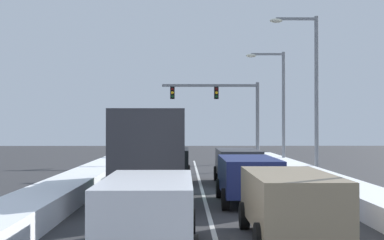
{
  "coord_description": "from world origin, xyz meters",
  "views": [
    {
      "loc": [
        -0.78,
        -6.65,
        2.84
      ],
      "look_at": [
        -0.28,
        31.33,
        3.2
      ],
      "focal_mm": 54.75,
      "sensor_mm": 36.0,
      "label": 1
    }
  ],
  "objects_px": {
    "suv_charcoal_right_lane_third": "(238,163)",
    "street_lamp_right_mid": "(310,82)",
    "suv_navy_right_lane_second": "(248,176)",
    "traffic_light_gantry": "(228,104)",
    "street_lamp_right_far": "(278,98)",
    "suv_tan_right_lane_nearest": "(290,200)",
    "box_truck_center_lane_second": "(152,152)",
    "suv_black_center_lane_third": "(169,162)",
    "suv_white_center_lane_nearest": "(148,208)"
  },
  "relations": [
    {
      "from": "suv_tan_right_lane_nearest",
      "to": "suv_white_center_lane_nearest",
      "type": "bearing_deg",
      "value": -158.34
    },
    {
      "from": "suv_tan_right_lane_nearest",
      "to": "traffic_light_gantry",
      "type": "height_order",
      "value": "traffic_light_gantry"
    },
    {
      "from": "suv_tan_right_lane_nearest",
      "to": "suv_charcoal_right_lane_third",
      "type": "relative_size",
      "value": 1.0
    },
    {
      "from": "suv_navy_right_lane_second",
      "to": "street_lamp_right_mid",
      "type": "distance_m",
      "value": 12.14
    },
    {
      "from": "box_truck_center_lane_second",
      "to": "street_lamp_right_mid",
      "type": "relative_size",
      "value": 0.82
    },
    {
      "from": "suv_navy_right_lane_second",
      "to": "street_lamp_right_mid",
      "type": "bearing_deg",
      "value": 66.58
    },
    {
      "from": "suv_navy_right_lane_second",
      "to": "street_lamp_right_far",
      "type": "height_order",
      "value": "street_lamp_right_far"
    },
    {
      "from": "suv_charcoal_right_lane_third",
      "to": "street_lamp_right_far",
      "type": "height_order",
      "value": "street_lamp_right_far"
    },
    {
      "from": "suv_tan_right_lane_nearest",
      "to": "suv_navy_right_lane_second",
      "type": "height_order",
      "value": "same"
    },
    {
      "from": "suv_charcoal_right_lane_third",
      "to": "suv_black_center_lane_third",
      "type": "distance_m",
      "value": 3.53
    },
    {
      "from": "suv_navy_right_lane_second",
      "to": "street_lamp_right_mid",
      "type": "xyz_separation_m",
      "value": [
        4.53,
        10.45,
        4.21
      ]
    },
    {
      "from": "suv_navy_right_lane_second",
      "to": "box_truck_center_lane_second",
      "type": "relative_size",
      "value": 0.68
    },
    {
      "from": "suv_charcoal_right_lane_third",
      "to": "suv_black_center_lane_third",
      "type": "relative_size",
      "value": 1.0
    },
    {
      "from": "suv_navy_right_lane_second",
      "to": "suv_black_center_lane_third",
      "type": "xyz_separation_m",
      "value": [
        -3.11,
        8.29,
        0.0
      ]
    },
    {
      "from": "suv_white_center_lane_nearest",
      "to": "traffic_light_gantry",
      "type": "height_order",
      "value": "traffic_light_gantry"
    },
    {
      "from": "street_lamp_right_far",
      "to": "suv_tan_right_lane_nearest",
      "type": "bearing_deg",
      "value": -98.47
    },
    {
      "from": "suv_charcoal_right_lane_third",
      "to": "street_lamp_right_mid",
      "type": "distance_m",
      "value": 6.74
    },
    {
      "from": "suv_charcoal_right_lane_third",
      "to": "street_lamp_right_mid",
      "type": "height_order",
      "value": "street_lamp_right_mid"
    },
    {
      "from": "suv_charcoal_right_lane_third",
      "to": "street_lamp_right_mid",
      "type": "relative_size",
      "value": 0.56
    },
    {
      "from": "box_truck_center_lane_second",
      "to": "street_lamp_right_mid",
      "type": "xyz_separation_m",
      "value": [
        8.02,
        10.87,
        3.33
      ]
    },
    {
      "from": "suv_tan_right_lane_nearest",
      "to": "box_truck_center_lane_second",
      "type": "height_order",
      "value": "box_truck_center_lane_second"
    },
    {
      "from": "suv_tan_right_lane_nearest",
      "to": "suv_black_center_lane_third",
      "type": "xyz_separation_m",
      "value": [
        -3.38,
        15.22,
        0.0
      ]
    },
    {
      "from": "street_lamp_right_far",
      "to": "suv_charcoal_right_lane_third",
      "type": "bearing_deg",
      "value": -108.95
    },
    {
      "from": "suv_white_center_lane_nearest",
      "to": "street_lamp_right_mid",
      "type": "bearing_deg",
      "value": 67.74
    },
    {
      "from": "suv_black_center_lane_third",
      "to": "suv_tan_right_lane_nearest",
      "type": "bearing_deg",
      "value": -77.47
    },
    {
      "from": "traffic_light_gantry",
      "to": "street_lamp_right_far",
      "type": "bearing_deg",
      "value": -62.58
    },
    {
      "from": "suv_charcoal_right_lane_third",
      "to": "street_lamp_right_far",
      "type": "distance_m",
      "value": 12.04
    },
    {
      "from": "suv_charcoal_right_lane_third",
      "to": "suv_white_center_lane_nearest",
      "type": "xyz_separation_m",
      "value": [
        -3.43,
        -15.61,
        0.0
      ]
    },
    {
      "from": "street_lamp_right_far",
      "to": "suv_white_center_lane_nearest",
      "type": "bearing_deg",
      "value": -105.12
    },
    {
      "from": "street_lamp_right_mid",
      "to": "suv_charcoal_right_lane_third",
      "type": "bearing_deg",
      "value": -143.61
    },
    {
      "from": "traffic_light_gantry",
      "to": "street_lamp_right_mid",
      "type": "distance_m",
      "value": 13.95
    },
    {
      "from": "suv_tan_right_lane_nearest",
      "to": "suv_white_center_lane_nearest",
      "type": "height_order",
      "value": "same"
    },
    {
      "from": "suv_navy_right_lane_second",
      "to": "traffic_light_gantry",
      "type": "distance_m",
      "value": 24.21
    },
    {
      "from": "suv_white_center_lane_nearest",
      "to": "traffic_light_gantry",
      "type": "xyz_separation_m",
      "value": [
        4.15,
        32.22,
        3.48
      ]
    },
    {
      "from": "suv_white_center_lane_nearest",
      "to": "box_truck_center_lane_second",
      "type": "distance_m",
      "value": 7.93
    },
    {
      "from": "traffic_light_gantry",
      "to": "street_lamp_right_far",
      "type": "xyz_separation_m",
      "value": [
        2.99,
        -5.77,
        0.21
      ]
    },
    {
      "from": "street_lamp_right_mid",
      "to": "suv_navy_right_lane_second",
      "type": "bearing_deg",
      "value": -113.42
    },
    {
      "from": "traffic_light_gantry",
      "to": "suv_tan_right_lane_nearest",
      "type": "bearing_deg",
      "value": -91.38
    },
    {
      "from": "suv_white_center_lane_nearest",
      "to": "street_lamp_right_far",
      "type": "height_order",
      "value": "street_lamp_right_far"
    },
    {
      "from": "suv_white_center_lane_nearest",
      "to": "suv_black_center_lane_third",
      "type": "xyz_separation_m",
      "value": [
        0.03,
        16.58,
        0.0
      ]
    },
    {
      "from": "box_truck_center_lane_second",
      "to": "suv_black_center_lane_third",
      "type": "bearing_deg",
      "value": 87.48
    },
    {
      "from": "suv_navy_right_lane_second",
      "to": "suv_black_center_lane_third",
      "type": "height_order",
      "value": "same"
    },
    {
      "from": "suv_navy_right_lane_second",
      "to": "box_truck_center_lane_second",
      "type": "distance_m",
      "value": 3.63
    },
    {
      "from": "suv_navy_right_lane_second",
      "to": "suv_charcoal_right_lane_third",
      "type": "distance_m",
      "value": 7.33
    },
    {
      "from": "suv_charcoal_right_lane_third",
      "to": "traffic_light_gantry",
      "type": "bearing_deg",
      "value": 87.49
    },
    {
      "from": "suv_white_center_lane_nearest",
      "to": "box_truck_center_lane_second",
      "type": "relative_size",
      "value": 0.68
    },
    {
      "from": "suv_navy_right_lane_second",
      "to": "box_truck_center_lane_second",
      "type": "height_order",
      "value": "box_truck_center_lane_second"
    },
    {
      "from": "suv_tan_right_lane_nearest",
      "to": "street_lamp_right_mid",
      "type": "bearing_deg",
      "value": 76.24
    },
    {
      "from": "suv_tan_right_lane_nearest",
      "to": "suv_white_center_lane_nearest",
      "type": "relative_size",
      "value": 1.0
    },
    {
      "from": "traffic_light_gantry",
      "to": "street_lamp_right_far",
      "type": "height_order",
      "value": "street_lamp_right_far"
    }
  ]
}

